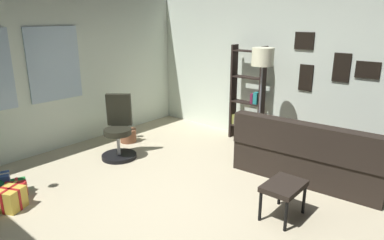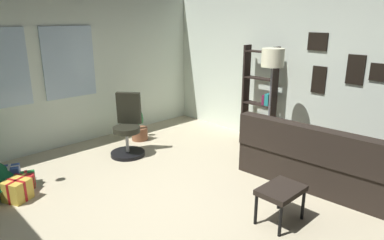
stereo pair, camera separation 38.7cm
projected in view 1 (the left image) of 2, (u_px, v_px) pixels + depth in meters
ground_plane at (183, 213)px, 4.12m from camera, size 5.59×5.95×0.10m
wall_back_with_windows at (44, 73)px, 5.60m from camera, size 5.59×0.12×2.66m
wall_right_with_frames at (296, 71)px, 5.79m from camera, size 0.12×5.95×2.66m
couch at (320, 156)px, 4.90m from camera, size 1.62×2.08×0.88m
footstool at (284, 188)px, 3.86m from camera, size 0.52×0.37×0.42m
gift_box_red at (12, 195)px, 4.24m from camera, size 0.42×0.42×0.21m
gift_box_green at (17, 188)px, 4.45m from camera, size 0.30×0.33×0.17m
gift_box_gold at (10, 199)px, 4.08m from camera, size 0.36×0.36×0.27m
gift_box_blue at (0, 184)px, 4.44m from camera, size 0.30×0.29×0.27m
office_chair at (119, 134)px, 5.55m from camera, size 0.59×0.59×1.03m
bookshelf at (247, 100)px, 6.23m from camera, size 0.18×0.64×1.73m
floor_lamp at (262, 65)px, 5.39m from camera, size 0.35×0.35×1.75m
potted_plant at (126, 129)px, 6.27m from camera, size 0.50×0.37×0.63m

